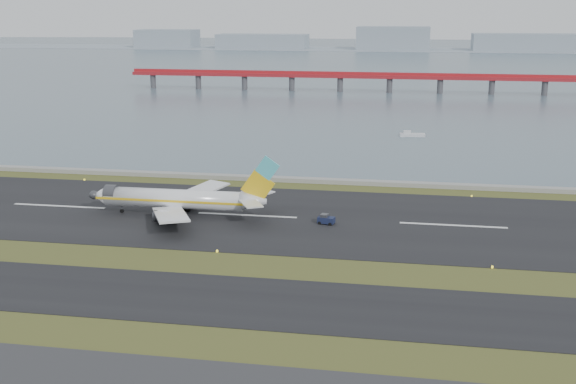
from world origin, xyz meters
name	(u,v)px	position (x,y,z in m)	size (l,w,h in m)	color
ground	(205,268)	(0.00, 0.00, 0.00)	(1000.00, 1000.00, 0.00)	#354619
taxiway_strip	(181,296)	(0.00, -12.00, 0.05)	(1000.00, 18.00, 0.10)	black
runway_strip	(247,215)	(0.00, 30.00, 0.05)	(1000.00, 45.00, 0.10)	black
seawall	(275,179)	(0.00, 60.00, 0.50)	(1000.00, 2.50, 1.00)	gray
bay_water	(373,61)	(0.00, 460.00, 0.00)	(1400.00, 800.00, 1.30)	#4A5E6A
red_pier	(390,77)	(20.00, 250.00, 7.28)	(260.00, 5.00, 10.20)	#AB1D24
far_shoreline	(397,43)	(13.62, 620.00, 6.07)	(1400.00, 80.00, 60.50)	#8E9CA8
airliner	(181,199)	(-12.71, 27.49, 3.46)	(38.52, 32.89, 12.80)	white
pushback_tug	(326,219)	(16.12, 26.85, 0.96)	(3.40, 2.40, 1.99)	#161D3D
workboat_near	(412,135)	(31.52, 127.30, 0.61)	(8.12, 3.27, 1.92)	silver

